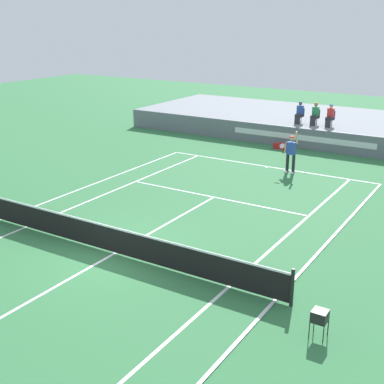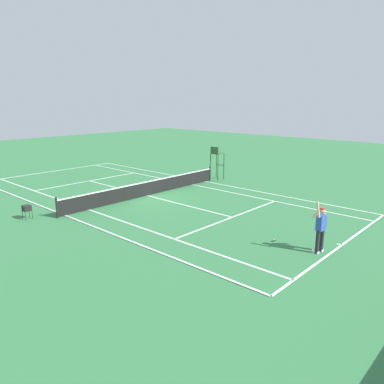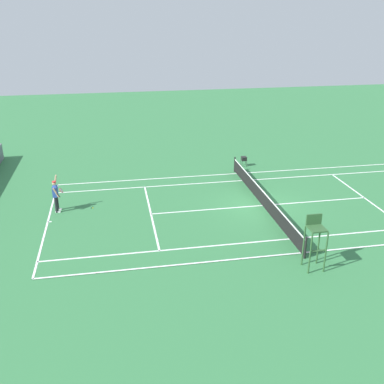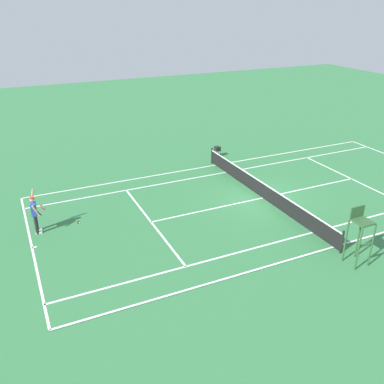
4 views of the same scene
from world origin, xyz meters
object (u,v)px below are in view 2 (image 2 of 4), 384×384
umpire_chair (217,159)px  tennis_ball (274,240)px  ball_hopper (27,208)px  tennis_player (320,228)px

umpire_chair → tennis_ball: bearing=49.8°
ball_hopper → tennis_player: bearing=114.5°
tennis_player → ball_hopper: size_ratio=2.98×
umpire_chair → ball_hopper: (13.72, -0.97, -0.98)m
tennis_ball → umpire_chair: bearing=-130.2°
tennis_player → tennis_ball: bearing=-88.2°
tennis_ball → tennis_player: bearing=91.8°
tennis_ball → ball_hopper: ball_hopper is taller
tennis_player → tennis_ball: 2.15m
umpire_chair → ball_hopper: bearing=-4.1°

